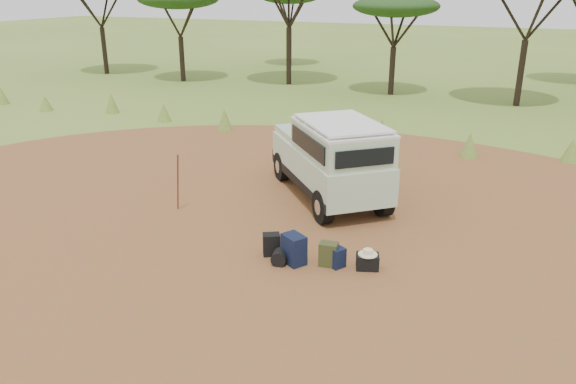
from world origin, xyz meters
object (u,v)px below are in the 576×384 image
at_px(backpack_olive, 328,254).
at_px(duffel_navy, 335,257).
at_px(safari_vehicle, 331,160).
at_px(backpack_navy, 294,249).
at_px(hard_case, 367,262).
at_px(backpack_black, 271,245).
at_px(walking_staff, 178,183).

relative_size(backpack_olive, duffel_navy, 1.20).
bearing_deg(safari_vehicle, backpack_navy, -32.62).
height_order(backpack_olive, hard_case, backpack_olive).
bearing_deg(backpack_olive, backpack_black, 173.58).
xyz_separation_m(safari_vehicle, duffel_navy, (1.37, -3.54, -0.84)).
xyz_separation_m(safari_vehicle, backpack_navy, (0.58, -3.76, -0.74)).
height_order(backpack_black, backpack_olive, backpack_olive).
height_order(walking_staff, duffel_navy, walking_staff).
distance_m(walking_staff, backpack_olive, 4.51).
bearing_deg(safari_vehicle, hard_case, -10.96).
xyz_separation_m(backpack_navy, duffel_navy, (0.79, 0.23, -0.10)).
height_order(safari_vehicle, backpack_olive, safari_vehicle).
distance_m(safari_vehicle, hard_case, 4.04).
distance_m(backpack_black, backpack_olive, 1.23).
bearing_deg(walking_staff, hard_case, -62.16).
distance_m(walking_staff, hard_case, 5.21).
relative_size(backpack_navy, hard_case, 1.40).
height_order(safari_vehicle, backpack_navy, safari_vehicle).
bearing_deg(backpack_olive, duffel_navy, 10.24).
height_order(walking_staff, backpack_navy, walking_staff).
bearing_deg(duffel_navy, safari_vehicle, 141.31).
bearing_deg(backpack_olive, walking_staff, 156.64).
bearing_deg(safari_vehicle, duffel_navy, -20.15).
relative_size(walking_staff, backpack_olive, 3.11).
xyz_separation_m(backpack_olive, hard_case, (0.75, 0.18, -0.09)).
height_order(backpack_navy, duffel_navy, backpack_navy).
xyz_separation_m(safari_vehicle, walking_staff, (-3.08, -2.38, -0.29)).
relative_size(walking_staff, backpack_black, 3.27).
relative_size(safari_vehicle, backpack_black, 9.51).
distance_m(backpack_black, backpack_navy, 0.59).
distance_m(walking_staff, backpack_navy, 3.93).
relative_size(safari_vehicle, backpack_navy, 7.29).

